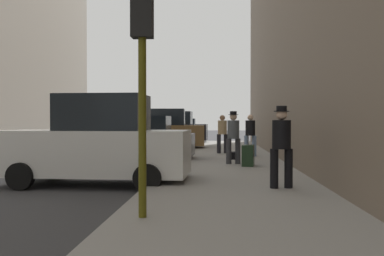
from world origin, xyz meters
name	(u,v)px	position (x,y,z in m)	size (l,w,h in m)	color
ground_plane	(6,181)	(0.00, 0.00, 0.00)	(120.00, 120.00, 0.00)	#38383A
sidewalk	(232,180)	(6.00, 0.00, 0.07)	(4.00, 40.00, 0.15)	gray
parked_white_van	(98,144)	(2.65, -0.58, 1.03)	(4.67, 2.20, 2.25)	silver
parked_gray_coupe	(141,140)	(2.65, 5.37, 0.85)	(4.24, 2.13, 1.79)	slate
parked_bronze_suv	(163,131)	(2.65, 12.13, 1.03)	(4.67, 2.20, 2.25)	brown
parked_black_suv	(175,129)	(2.65, 18.45, 1.03)	(4.67, 2.20, 2.25)	black
parked_silver_sedan	(182,130)	(2.65, 24.79, 0.85)	(4.20, 2.07, 1.79)	#B7BABF
fire_hydrant	(188,148)	(4.45, 5.97, 0.50)	(0.42, 0.22, 0.70)	red
traffic_light	(142,44)	(4.50, -4.67, 2.76)	(0.32, 0.32, 3.60)	#514C0F
pedestrian_with_beanie	(233,135)	(6.16, 3.45, 1.14)	(0.53, 0.49, 1.78)	#333338
pedestrian_with_fedora	(281,143)	(7.01, -1.74, 1.14)	(0.52, 0.46, 1.78)	black
pedestrian_in_tan_coat	(222,132)	(5.85, 8.16, 1.10)	(0.53, 0.47, 1.71)	black
pedestrian_in_jeans	(250,133)	(6.97, 6.58, 1.10)	(0.50, 0.41, 1.71)	#728CB2
rolling_suitcase	(248,155)	(6.61, 2.74, 0.49)	(0.45, 0.61, 1.04)	black
duffel_bag	(231,155)	(6.13, 5.17, 0.29)	(0.32, 0.44, 0.28)	black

